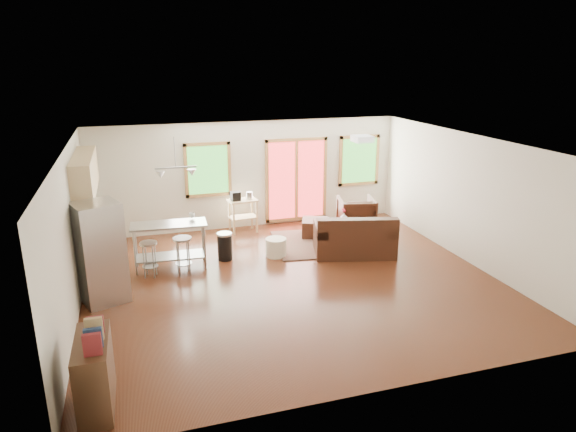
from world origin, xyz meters
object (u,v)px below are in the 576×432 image
object	(u,v)px
coffee_table	(346,226)
kitchen_cart	(242,204)
ottoman	(315,228)
refrigerator	(101,253)
rug	(330,242)
loveseat	(355,239)
armchair	(356,212)
island	(170,238)

from	to	relation	value
coffee_table	kitchen_cart	world-z (taller)	kitchen_cart
coffee_table	ottoman	xyz separation A→B (m)	(-0.55, 0.52, -0.15)
coffee_table	refrigerator	bearing A→B (deg)	-163.41
rug	refrigerator	bearing A→B (deg)	-162.24
rug	refrigerator	distance (m)	5.10
rug	ottoman	xyz separation A→B (m)	(-0.16, 0.53, 0.19)
rug	kitchen_cart	bearing A→B (deg)	143.03
rug	ottoman	size ratio (longest dim) A/B	4.04
refrigerator	coffee_table	bearing A→B (deg)	-3.36
loveseat	armchair	xyz separation A→B (m)	(0.75, 1.57, 0.08)
coffee_table	kitchen_cart	bearing A→B (deg)	148.57
coffee_table	ottoman	size ratio (longest dim) A/B	1.96
rug	kitchen_cart	xyz separation A→B (m)	(-1.74, 1.31, 0.69)
ottoman	kitchen_cart	bearing A→B (deg)	153.60
coffee_table	armchair	distance (m)	0.96
armchair	ottoman	bearing A→B (deg)	23.11
ottoman	kitchen_cart	world-z (taller)	kitchen_cart
coffee_table	kitchen_cart	xyz separation A→B (m)	(-2.13, 1.30, 0.34)
armchair	coffee_table	bearing A→B (deg)	63.05
rug	coffee_table	bearing A→B (deg)	1.26
armchair	island	xyz separation A→B (m)	(-4.56, -1.15, 0.20)
rug	loveseat	distance (m)	0.91
rug	refrigerator	size ratio (longest dim) A/B	1.40
loveseat	kitchen_cart	distance (m)	2.92
loveseat	island	bearing A→B (deg)	-171.28
rug	island	xyz separation A→B (m)	(-3.57, -0.40, 0.62)
refrigerator	kitchen_cart	world-z (taller)	refrigerator
rug	loveseat	world-z (taller)	loveseat
coffee_table	island	size ratio (longest dim) A/B	0.80
kitchen_cart	refrigerator	bearing A→B (deg)	-137.03
ottoman	refrigerator	bearing A→B (deg)	-156.02
coffee_table	kitchen_cart	size ratio (longest dim) A/B	1.17
kitchen_cart	loveseat	bearing A→B (deg)	-47.08
armchair	refrigerator	distance (m)	6.23
coffee_table	ottoman	distance (m)	0.77
island	refrigerator	bearing A→B (deg)	-137.05
refrigerator	island	size ratio (longest dim) A/B	1.17
kitchen_cart	armchair	bearing A→B (deg)	-11.46
ottoman	rug	bearing A→B (deg)	-73.01
loveseat	rug	bearing A→B (deg)	121.09
loveseat	refrigerator	world-z (taller)	refrigerator
rug	coffee_table	world-z (taller)	coffee_table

